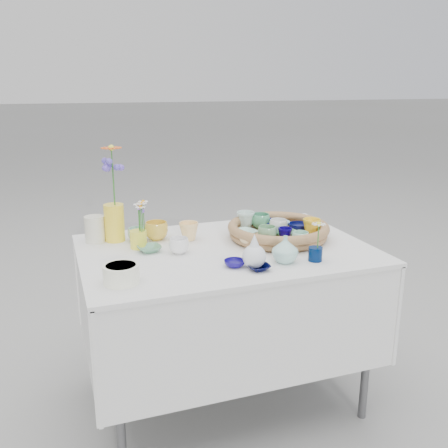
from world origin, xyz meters
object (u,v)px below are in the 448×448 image
object	(u,v)px
bud_vase_seafoam	(285,249)
tall_vase_yellow	(114,223)
display_table	(225,398)
wicker_tray	(278,231)

from	to	relation	value
bud_vase_seafoam	tall_vase_yellow	bearing A→B (deg)	139.43
display_table	wicker_tray	world-z (taller)	wicker_tray
bud_vase_seafoam	tall_vase_yellow	distance (m)	0.81
display_table	wicker_tray	xyz separation A→B (m)	(0.28, 0.05, 0.80)
bud_vase_seafoam	tall_vase_yellow	size ratio (longest dim) A/B	0.65
tall_vase_yellow	bud_vase_seafoam	bearing A→B (deg)	-40.57
display_table	tall_vase_yellow	xyz separation A→B (m)	(-0.44, 0.27, 0.85)
display_table	bud_vase_seafoam	distance (m)	0.87
tall_vase_yellow	wicker_tray	bearing A→B (deg)	-17.05
wicker_tray	bud_vase_seafoam	size ratio (longest dim) A/B	4.25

